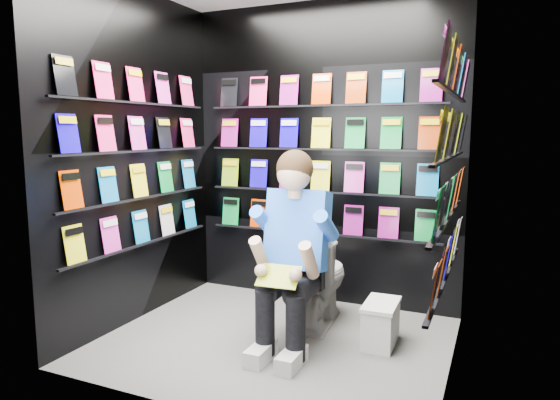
% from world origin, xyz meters
% --- Properties ---
extents(floor, '(2.40, 2.40, 0.00)m').
position_xyz_m(floor, '(0.00, 0.00, 0.00)').
color(floor, slate).
rests_on(floor, ground).
extents(wall_back, '(2.40, 0.04, 2.60)m').
position_xyz_m(wall_back, '(0.00, 1.00, 1.30)').
color(wall_back, black).
rests_on(wall_back, floor).
extents(wall_front, '(2.40, 0.04, 2.60)m').
position_xyz_m(wall_front, '(0.00, -1.00, 1.30)').
color(wall_front, black).
rests_on(wall_front, floor).
extents(wall_left, '(0.04, 2.00, 2.60)m').
position_xyz_m(wall_left, '(-1.20, 0.00, 1.30)').
color(wall_left, black).
rests_on(wall_left, floor).
extents(wall_right, '(0.04, 2.00, 2.60)m').
position_xyz_m(wall_right, '(1.20, 0.00, 1.30)').
color(wall_right, black).
rests_on(wall_right, floor).
extents(comics_back, '(2.10, 0.06, 1.37)m').
position_xyz_m(comics_back, '(0.00, 0.97, 1.31)').
color(comics_back, '#F62976').
rests_on(comics_back, wall_back).
extents(comics_left, '(0.06, 1.70, 1.37)m').
position_xyz_m(comics_left, '(-1.17, 0.00, 1.31)').
color(comics_left, '#F62976').
rests_on(comics_left, wall_left).
extents(comics_right, '(0.06, 1.70, 1.37)m').
position_xyz_m(comics_right, '(1.17, 0.00, 1.31)').
color(comics_right, '#F62976').
rests_on(comics_right, wall_right).
extents(toilet, '(0.47, 0.78, 0.73)m').
position_xyz_m(toilet, '(0.16, 0.45, 0.37)').
color(toilet, white).
rests_on(toilet, floor).
extents(longbox, '(0.22, 0.38, 0.28)m').
position_xyz_m(longbox, '(0.71, 0.26, 0.14)').
color(longbox, white).
rests_on(longbox, floor).
extents(longbox_lid, '(0.23, 0.40, 0.03)m').
position_xyz_m(longbox_lid, '(0.71, 0.26, 0.30)').
color(longbox_lid, white).
rests_on(longbox_lid, longbox).
extents(reader, '(0.63, 0.87, 1.53)m').
position_xyz_m(reader, '(0.16, 0.07, 0.80)').
color(reader, blue).
rests_on(reader, toilet).
extents(held_comic, '(0.29, 0.18, 0.12)m').
position_xyz_m(held_comic, '(0.16, -0.28, 0.58)').
color(held_comic, '#2C951A').
rests_on(held_comic, reader).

